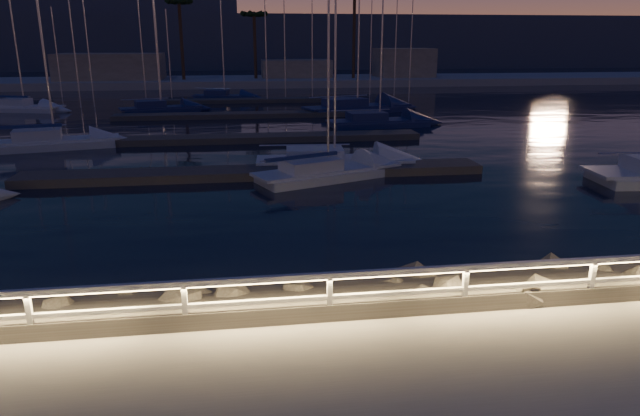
{
  "coord_description": "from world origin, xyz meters",
  "views": [
    {
      "loc": [
        -0.77,
        -10.88,
        5.74
      ],
      "look_at": [
        1.37,
        4.0,
        1.28
      ],
      "focal_mm": 32.0,
      "sensor_mm": 36.0,
      "label": 1
    }
  ],
  "objects_px": {
    "sailboat_i": "(23,107)",
    "sailboat_h": "(330,160)",
    "sailboat_e": "(52,141)",
    "sailboat_j": "(159,108)",
    "guard_rail": "(279,288)",
    "sailboat_c": "(324,171)",
    "sailboat_n": "(223,96)",
    "sailboat_g": "(377,121)",
    "sailboat_l": "(355,107)"
  },
  "relations": [
    {
      "from": "guard_rail",
      "to": "sailboat_l",
      "type": "distance_m",
      "value": 41.24
    },
    {
      "from": "guard_rail",
      "to": "sailboat_j",
      "type": "height_order",
      "value": "sailboat_j"
    },
    {
      "from": "guard_rail",
      "to": "sailboat_i",
      "type": "relative_size",
      "value": 3.67
    },
    {
      "from": "sailboat_e",
      "to": "sailboat_g",
      "type": "distance_m",
      "value": 22.35
    },
    {
      "from": "sailboat_c",
      "to": "sailboat_h",
      "type": "distance_m",
      "value": 2.44
    },
    {
      "from": "sailboat_n",
      "to": "sailboat_j",
      "type": "bearing_deg",
      "value": -103.11
    },
    {
      "from": "sailboat_c",
      "to": "sailboat_i",
      "type": "height_order",
      "value": "sailboat_c"
    },
    {
      "from": "sailboat_c",
      "to": "sailboat_j",
      "type": "xyz_separation_m",
      "value": [
        -10.94,
        27.34,
        0.02
      ]
    },
    {
      "from": "sailboat_e",
      "to": "sailboat_i",
      "type": "height_order",
      "value": "sailboat_e"
    },
    {
      "from": "sailboat_e",
      "to": "sailboat_h",
      "type": "relative_size",
      "value": 0.93
    },
    {
      "from": "sailboat_g",
      "to": "sailboat_j",
      "type": "distance_m",
      "value": 20.69
    },
    {
      "from": "sailboat_c",
      "to": "sailboat_g",
      "type": "height_order",
      "value": "sailboat_g"
    },
    {
      "from": "sailboat_l",
      "to": "sailboat_e",
      "type": "bearing_deg",
      "value": -163.57
    },
    {
      "from": "sailboat_c",
      "to": "sailboat_l",
      "type": "distance_m",
      "value": 25.88
    },
    {
      "from": "sailboat_g",
      "to": "sailboat_n",
      "type": "xyz_separation_m",
      "value": [
        -11.88,
        21.95,
        -0.02
      ]
    },
    {
      "from": "sailboat_n",
      "to": "sailboat_l",
      "type": "bearing_deg",
      "value": -33.28
    },
    {
      "from": "guard_rail",
      "to": "sailboat_g",
      "type": "height_order",
      "value": "sailboat_g"
    },
    {
      "from": "sailboat_j",
      "to": "sailboat_n",
      "type": "height_order",
      "value": "sailboat_j"
    },
    {
      "from": "sailboat_j",
      "to": "sailboat_i",
      "type": "bearing_deg",
      "value": 150.82
    },
    {
      "from": "sailboat_c",
      "to": "sailboat_h",
      "type": "relative_size",
      "value": 0.92
    },
    {
      "from": "sailboat_c",
      "to": "sailboat_i",
      "type": "distance_m",
      "value": 37.92
    },
    {
      "from": "sailboat_g",
      "to": "sailboat_i",
      "type": "xyz_separation_m",
      "value": [
        -29.77,
        13.78,
        0.01
      ]
    },
    {
      "from": "sailboat_j",
      "to": "sailboat_n",
      "type": "distance_m",
      "value": 12.04
    },
    {
      "from": "sailboat_i",
      "to": "sailboat_h",
      "type": "bearing_deg",
      "value": -32.67
    },
    {
      "from": "sailboat_c",
      "to": "sailboat_l",
      "type": "relative_size",
      "value": 0.73
    },
    {
      "from": "sailboat_c",
      "to": "sailboat_l",
      "type": "height_order",
      "value": "sailboat_l"
    },
    {
      "from": "sailboat_i",
      "to": "sailboat_l",
      "type": "height_order",
      "value": "sailboat_l"
    },
    {
      "from": "sailboat_j",
      "to": "sailboat_l",
      "type": "distance_m",
      "value": 17.65
    },
    {
      "from": "sailboat_h",
      "to": "sailboat_j",
      "type": "height_order",
      "value": "sailboat_h"
    },
    {
      "from": "sailboat_h",
      "to": "sailboat_j",
      "type": "xyz_separation_m",
      "value": [
        -11.6,
        24.99,
        0.01
      ]
    },
    {
      "from": "sailboat_e",
      "to": "sailboat_i",
      "type": "bearing_deg",
      "value": 100.14
    },
    {
      "from": "sailboat_l",
      "to": "sailboat_n",
      "type": "distance_m",
      "value": 17.71
    },
    {
      "from": "sailboat_n",
      "to": "guard_rail",
      "type": "bearing_deg",
      "value": -73.56
    },
    {
      "from": "sailboat_h",
      "to": "sailboat_j",
      "type": "bearing_deg",
      "value": 119.03
    },
    {
      "from": "guard_rail",
      "to": "sailboat_h",
      "type": "bearing_deg",
      "value": 77.4
    },
    {
      "from": "sailboat_l",
      "to": "sailboat_g",
      "type": "bearing_deg",
      "value": -108.86
    },
    {
      "from": "sailboat_g",
      "to": "sailboat_j",
      "type": "height_order",
      "value": "sailboat_g"
    },
    {
      "from": "sailboat_e",
      "to": "sailboat_n",
      "type": "height_order",
      "value": "sailboat_e"
    },
    {
      "from": "sailboat_g",
      "to": "sailboat_j",
      "type": "xyz_separation_m",
      "value": [
        -17.37,
        11.24,
        -0.01
      ]
    },
    {
      "from": "sailboat_e",
      "to": "sailboat_j",
      "type": "height_order",
      "value": "sailboat_e"
    },
    {
      "from": "sailboat_e",
      "to": "sailboat_l",
      "type": "relative_size",
      "value": 0.74
    },
    {
      "from": "guard_rail",
      "to": "sailboat_h",
      "type": "distance_m",
      "value": 17.82
    },
    {
      "from": "sailboat_c",
      "to": "sailboat_n",
      "type": "xyz_separation_m",
      "value": [
        -5.45,
        38.05,
        0.01
      ]
    },
    {
      "from": "sailboat_g",
      "to": "sailboat_h",
      "type": "xyz_separation_m",
      "value": [
        -5.77,
        -13.75,
        -0.02
      ]
    },
    {
      "from": "sailboat_c",
      "to": "sailboat_n",
      "type": "height_order",
      "value": "sailboat_c"
    },
    {
      "from": "sailboat_c",
      "to": "sailboat_h",
      "type": "bearing_deg",
      "value": 52.35
    },
    {
      "from": "sailboat_c",
      "to": "sailboat_g",
      "type": "relative_size",
      "value": 0.92
    },
    {
      "from": "guard_rail",
      "to": "sailboat_i",
      "type": "xyz_separation_m",
      "value": [
        -20.12,
        44.9,
        -0.94
      ]
    },
    {
      "from": "sailboat_e",
      "to": "sailboat_j",
      "type": "relative_size",
      "value": 1.03
    },
    {
      "from": "sailboat_j",
      "to": "sailboat_e",
      "type": "bearing_deg",
      "value": -121.22
    }
  ]
}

